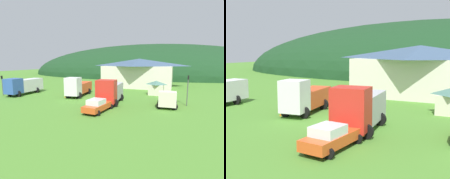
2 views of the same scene
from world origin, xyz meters
The scene contains 13 objects.
ground_plane centered at (0.00, 0.00, 0.00)m, with size 200.00×200.00×0.00m, color #4C842D.
forested_hill_backdrop centered at (0.00, 61.48, 0.00)m, with size 120.24×60.00×28.31m, color #193D1E.
depot_building centered at (3.27, 19.76, 3.58)m, with size 17.46×12.61×6.95m.
play_shed_cream centered at (8.77, 8.36, 1.37)m, with size 2.93×2.48×2.66m.
box_truck_blue centered at (-15.00, 0.54, 1.75)m, with size 3.11×7.63×3.23m.
heavy_rig_white centered at (-4.38, 2.39, 1.70)m, with size 3.59×7.75×3.54m.
crane_truck_red centered at (3.00, -1.08, 1.86)m, with size 3.77×7.05×3.69m.
light_truck_cream centered at (11.18, -0.41, 1.19)m, with size 2.80×5.14×2.34m.
service_pickup_orange centered at (3.20, -5.95, 0.83)m, with size 2.64×5.21×1.66m.
traffic_light_west centered at (-17.78, -1.67, 2.27)m, with size 0.20×0.32×3.65m.
traffic_light_east centered at (13.76, 0.91, 2.63)m, with size 0.20×0.32×4.29m.
traffic_cone_near_pickup centered at (3.28, 3.11, 0.00)m, with size 0.36×0.36×0.47m, color orange.
traffic_cone_mid_row centered at (-5.80, 0.30, 0.00)m, with size 0.36×0.36×0.58m, color orange.
Camera 1 is at (12.07, -26.01, 6.13)m, focal length 29.04 mm.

